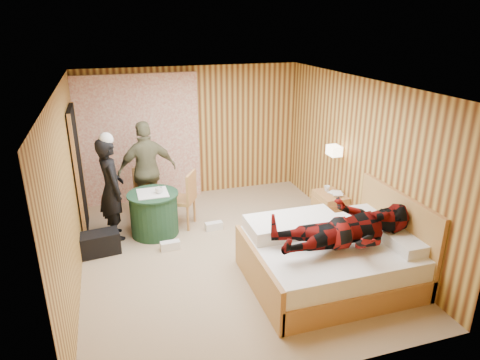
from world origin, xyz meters
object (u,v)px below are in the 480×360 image
object	(u,v)px
bed	(332,257)
woman_standing	(111,189)
nightstand	(329,209)
chair_near	(185,195)
duffel_bag	(99,243)
wall_lamp	(334,151)
chair_far	(148,189)
man_at_table	(147,171)
man_on_bed	(347,219)
round_table	(154,213)

from	to	relation	value
bed	woman_standing	distance (m)	3.48
nightstand	woman_standing	xyz separation A→B (m)	(-3.47, 0.66, 0.53)
nightstand	chair_near	distance (m)	2.43
duffel_bag	wall_lamp	bearing A→B (deg)	-8.53
wall_lamp	chair_far	world-z (taller)	wall_lamp
wall_lamp	bed	xyz separation A→B (m)	(-0.80, -1.53, -0.97)
chair_far	chair_near	size ratio (longest dim) A/B	0.97
man_at_table	woman_standing	bearing A→B (deg)	35.05
nightstand	man_at_table	size ratio (longest dim) A/B	0.34
duffel_bag	bed	bearing A→B (deg)	-35.80
wall_lamp	chair_near	distance (m)	2.55
woman_standing	man_on_bed	distance (m)	3.62
woman_standing	chair_far	bearing A→B (deg)	-59.39
bed	round_table	world-z (taller)	bed
bed	nightstand	distance (m)	1.65
bed	man_on_bed	bearing A→B (deg)	-82.58
round_table	woman_standing	xyz separation A→B (m)	(-0.61, 0.09, 0.46)
duffel_bag	man_on_bed	world-z (taller)	man_on_bed
woman_standing	nightstand	bearing A→B (deg)	-113.20
bed	man_on_bed	world-z (taller)	man_on_bed
man_on_bed	chair_far	bearing A→B (deg)	126.40
nightstand	chair_far	bearing A→B (deg)	157.12
wall_lamp	chair_far	distance (m)	3.23
round_table	wall_lamp	bearing A→B (deg)	-9.84
wall_lamp	man_at_table	world-z (taller)	man_at_table
round_table	chair_near	world-z (taller)	chair_near
round_table	bed	bearing A→B (deg)	-44.16
nightstand	man_at_table	world-z (taller)	man_at_table
round_table	man_at_table	world-z (taller)	man_at_table
chair_far	duffel_bag	size ratio (longest dim) A/B	1.56
chair_far	man_at_table	size ratio (longest dim) A/B	0.54
nightstand	duffel_bag	bearing A→B (deg)	177.40
round_table	duffel_bag	distance (m)	0.98
round_table	woman_standing	size ratio (longest dim) A/B	0.49
wall_lamp	round_table	bearing A→B (deg)	170.16
chair_near	woman_standing	distance (m)	1.19
man_at_table	nightstand	bearing A→B (deg)	147.65
wall_lamp	bed	world-z (taller)	wall_lamp
woman_standing	man_on_bed	bearing A→B (deg)	-143.14
duffel_bag	woman_standing	bearing A→B (deg)	55.11
nightstand	round_table	distance (m)	2.91
chair_near	man_at_table	size ratio (longest dim) A/B	0.56
bed	man_at_table	size ratio (longest dim) A/B	1.23
woman_standing	man_at_table	bearing A→B (deg)	-58.64
nightstand	woman_standing	distance (m)	3.57
woman_standing	man_at_table	xyz separation A→B (m)	(0.61, 0.59, 0.04)
round_table	man_on_bed	size ratio (longest dim) A/B	0.46
wall_lamp	man_at_table	distance (m)	3.16
nightstand	chair_near	bearing A→B (deg)	163.21
duffel_bag	man_on_bed	bearing A→B (deg)	-38.83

